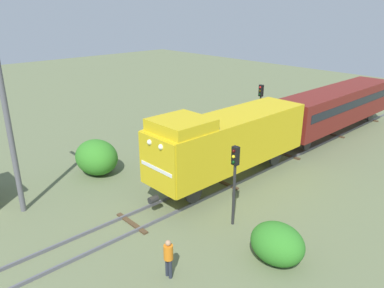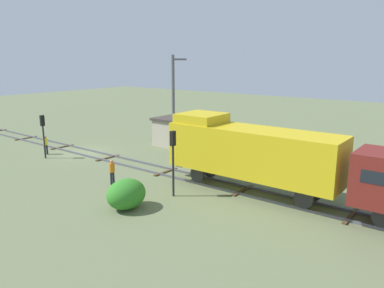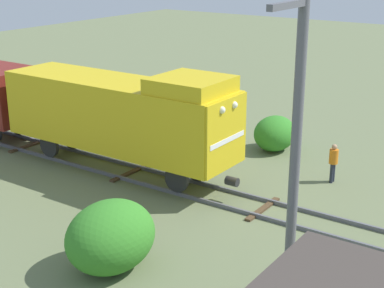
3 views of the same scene
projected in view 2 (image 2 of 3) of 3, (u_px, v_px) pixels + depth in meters
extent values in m
plane|color=#66704C|center=(84.00, 153.00, 34.01)|extent=(119.74, 119.74, 0.00)
cube|color=#595960|center=(90.00, 150.00, 34.55)|extent=(0.10, 79.83, 0.16)
cube|color=#595960|center=(77.00, 153.00, 33.43)|extent=(0.10, 79.83, 0.16)
cube|color=#4C3823|center=(26.00, 138.00, 39.94)|extent=(2.40, 0.24, 0.09)
cube|color=#4C3823|center=(62.00, 147.00, 35.98)|extent=(2.40, 0.24, 0.09)
cube|color=#4C3823|center=(107.00, 158.00, 32.02)|extent=(2.40, 0.24, 0.09)
cube|color=#4C3823|center=(166.00, 172.00, 28.05)|extent=(2.40, 0.24, 0.09)
cube|color=#4C3823|center=(243.00, 190.00, 24.09)|extent=(2.40, 0.24, 0.09)
cube|color=#4C3823|center=(351.00, 216.00, 20.12)|extent=(2.40, 0.24, 0.09)
cube|color=gold|center=(252.00, 152.00, 23.15)|extent=(2.90, 11.00, 2.90)
cube|color=gold|center=(202.00, 118.00, 25.08)|extent=(2.75, 2.80, 0.60)
cube|color=gold|center=(183.00, 140.00, 26.45)|extent=(2.84, 0.10, 2.84)
cube|color=white|center=(182.00, 143.00, 26.52)|extent=(2.46, 0.06, 0.20)
sphere|color=white|center=(186.00, 124.00, 26.59)|extent=(0.28, 0.28, 0.28)
sphere|color=white|center=(178.00, 126.00, 25.89)|extent=(0.28, 0.28, 0.28)
cylinder|color=#262628|center=(180.00, 165.00, 27.04)|extent=(0.36, 0.50, 0.36)
cylinder|color=#262628|center=(210.00, 169.00, 26.35)|extent=(0.18, 1.10, 1.10)
cylinder|color=#262628|center=(198.00, 174.00, 25.24)|extent=(0.18, 1.10, 1.10)
cylinder|color=#262628|center=(313.00, 192.00, 21.94)|extent=(0.18, 1.10, 1.10)
cylinder|color=#262628|center=(304.00, 199.00, 20.83)|extent=(0.18, 1.10, 1.10)
cylinder|color=#262628|center=(382.00, 218.00, 18.46)|extent=(0.16, 0.96, 0.96)
cylinder|color=#262628|center=(44.00, 137.00, 31.69)|extent=(0.14, 0.14, 3.72)
cube|color=black|center=(42.00, 121.00, 31.38)|extent=(0.32, 0.24, 0.90)
sphere|color=#390606|center=(41.00, 117.00, 31.40)|extent=(0.16, 0.16, 0.16)
sphere|color=#3C3306|center=(41.00, 121.00, 31.46)|extent=(0.16, 0.16, 0.16)
sphere|color=green|center=(42.00, 124.00, 31.52)|extent=(0.16, 0.16, 0.16)
cylinder|color=#262628|center=(173.00, 164.00, 22.79)|extent=(0.14, 0.14, 4.11)
cube|color=black|center=(173.00, 138.00, 22.43)|extent=(0.32, 0.24, 0.90)
sphere|color=#390606|center=(171.00, 134.00, 22.46)|extent=(0.16, 0.16, 0.16)
sphere|color=yellow|center=(171.00, 138.00, 22.52)|extent=(0.16, 0.16, 0.16)
sphere|color=black|center=(171.00, 143.00, 22.58)|extent=(0.16, 0.16, 0.16)
cylinder|color=#262B38|center=(47.00, 149.00, 33.40)|extent=(0.15, 0.15, 0.85)
cylinder|color=#262B38|center=(45.00, 150.00, 33.24)|extent=(0.15, 0.15, 0.85)
cylinder|color=yellow|center=(45.00, 142.00, 33.15)|extent=(0.38, 0.38, 0.62)
sphere|color=tan|center=(45.00, 137.00, 33.06)|extent=(0.23, 0.23, 0.23)
cylinder|color=#262B38|center=(114.00, 178.00, 25.45)|extent=(0.15, 0.15, 0.85)
cylinder|color=#262B38|center=(111.00, 178.00, 25.30)|extent=(0.15, 0.15, 0.85)
cylinder|color=orange|center=(112.00, 168.00, 25.21)|extent=(0.38, 0.38, 0.62)
sphere|color=tan|center=(112.00, 162.00, 25.11)|extent=(0.23, 0.23, 0.23)
cylinder|color=#595960|center=(173.00, 105.00, 33.01)|extent=(0.28, 0.28, 8.68)
cube|color=#595960|center=(179.00, 59.00, 32.82)|extent=(1.80, 0.16, 0.16)
cube|color=#B2A893|center=(173.00, 132.00, 36.96)|extent=(3.20, 2.60, 2.50)
cube|color=#3F3833|center=(173.00, 118.00, 36.65)|extent=(3.50, 2.90, 0.24)
cube|color=#2D2319|center=(163.00, 134.00, 37.81)|extent=(0.80, 0.06, 1.90)
ellipsoid|color=#317F26|center=(126.00, 194.00, 21.11)|extent=(2.39, 1.95, 1.74)
ellipsoid|color=#348126|center=(232.00, 146.00, 31.74)|extent=(3.06, 2.50, 2.22)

